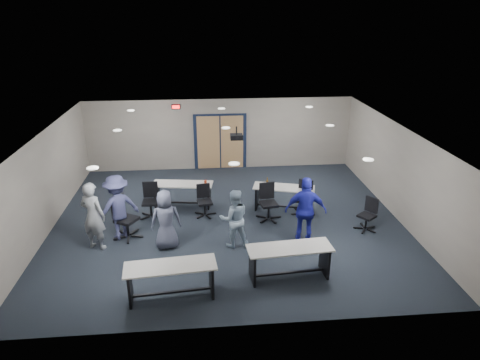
{
  "coord_description": "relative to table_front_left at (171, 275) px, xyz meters",
  "views": [
    {
      "loc": [
        -0.65,
        -11.2,
        5.8
      ],
      "look_at": [
        0.33,
        -0.3,
        1.39
      ],
      "focal_mm": 32.0,
      "sensor_mm": 36.0,
      "label": 1
    }
  ],
  "objects": [
    {
      "name": "right_wall",
      "position": [
        6.43,
        3.45,
        0.81
      ],
      "size": [
        0.04,
        9.0,
        2.7
      ],
      "primitive_type": "cube",
      "color": "gray",
      "rests_on": "floor"
    },
    {
      "name": "table_back_right",
      "position": [
        3.17,
        4.05,
        -0.02
      ],
      "size": [
        1.95,
        1.08,
        1.03
      ],
      "rotation": [
        0.0,
        0.0,
        -0.27
      ],
      "color": "#B9B5AF",
      "rests_on": "floor"
    },
    {
      "name": "back_wall",
      "position": [
        1.43,
        7.95,
        0.81
      ],
      "size": [
        10.0,
        0.04,
        2.7
      ],
      "primitive_type": "cube",
      "color": "gray",
      "rests_on": "floor"
    },
    {
      "name": "person_plaid",
      "position": [
        -0.24,
        2.1,
        0.26
      ],
      "size": [
        0.84,
        0.61,
        1.59
      ],
      "primitive_type": "imported",
      "rotation": [
        0.0,
        0.0,
        3.29
      ],
      "color": "#515670",
      "rests_on": "floor"
    },
    {
      "name": "table_front_right",
      "position": [
        2.65,
        0.5,
        -0.0
      ],
      "size": [
        1.98,
        0.8,
        0.78
      ],
      "rotation": [
        0.0,
        0.0,
        0.08
      ],
      "color": "#B9B5AF",
      "rests_on": "floor"
    },
    {
      "name": "ceiling",
      "position": [
        1.43,
        3.45,
        2.16
      ],
      "size": [
        10.0,
        9.0,
        0.04
      ],
      "primitive_type": "cube",
      "color": "white",
      "rests_on": "back_wall"
    },
    {
      "name": "double_door",
      "position": [
        1.43,
        7.91,
        0.51
      ],
      "size": [
        2.0,
        0.07,
        2.2
      ],
      "color": "#101A32",
      "rests_on": "back_wall"
    },
    {
      "name": "chair_back_a",
      "position": [
        -0.83,
        3.89,
        -0.01
      ],
      "size": [
        0.67,
        0.67,
        1.05
      ],
      "primitive_type": null,
      "rotation": [
        0.0,
        0.0,
        -0.01
      ],
      "color": "black",
      "rests_on": "floor"
    },
    {
      "name": "person_back",
      "position": [
        -1.54,
        2.73,
        0.36
      ],
      "size": [
        1.34,
        1.18,
        1.8
      ],
      "primitive_type": "imported",
      "rotation": [
        0.0,
        0.0,
        3.7
      ],
      "color": "#3F4271",
      "rests_on": "floor"
    },
    {
      "name": "person_gray",
      "position": [
        -2.06,
        2.23,
        0.38
      ],
      "size": [
        0.79,
        0.67,
        1.83
      ],
      "primitive_type": "imported",
      "rotation": [
        0.0,
        0.0,
        2.74
      ],
      "color": "gray",
      "rests_on": "floor"
    },
    {
      "name": "floor",
      "position": [
        1.43,
        3.45,
        -0.54
      ],
      "size": [
        10.0,
        10.0,
        0.0
      ],
      "primitive_type": "plane",
      "color": "black",
      "rests_on": "ground"
    },
    {
      "name": "ceiling_projector",
      "position": [
        1.73,
        3.95,
        1.87
      ],
      "size": [
        0.35,
        0.32,
        0.37
      ],
      "color": "black",
      "rests_on": "ceiling"
    },
    {
      "name": "ceiling_can_lights",
      "position": [
        1.43,
        3.7,
        2.13
      ],
      "size": [
        6.24,
        5.74,
        0.02
      ],
      "primitive_type": null,
      "color": "silver",
      "rests_on": "ceiling"
    },
    {
      "name": "front_wall",
      "position": [
        1.43,
        -1.05,
        0.81
      ],
      "size": [
        10.0,
        0.04,
        2.7
      ],
      "primitive_type": "cube",
      "color": "gray",
      "rests_on": "floor"
    },
    {
      "name": "person_lightblue",
      "position": [
        1.51,
        2.03,
        0.25
      ],
      "size": [
        0.81,
        0.66,
        1.58
      ],
      "primitive_type": "imported",
      "rotation": [
        0.0,
        0.0,
        3.23
      ],
      "color": "#95AEC5",
      "rests_on": "floor"
    },
    {
      "name": "table_back_left",
      "position": [
        0.1,
        4.6,
        -0.02
      ],
      "size": [
        1.93,
        0.87,
        0.88
      ],
      "rotation": [
        0.0,
        0.0,
        -0.14
      ],
      "color": "#B9B5AF",
      "rests_on": "floor"
    },
    {
      "name": "chair_back_c",
      "position": [
        2.62,
        3.42,
        0.01
      ],
      "size": [
        0.78,
        0.78,
        1.09
      ],
      "primitive_type": null,
      "rotation": [
        0.0,
        0.0,
        0.15
      ],
      "color": "black",
      "rests_on": "floor"
    },
    {
      "name": "chair_loose_right",
      "position": [
        5.25,
        2.54,
        -0.07
      ],
      "size": [
        0.82,
        0.82,
        0.93
      ],
      "primitive_type": null,
      "rotation": [
        0.0,
        0.0,
        -0.91
      ],
      "color": "black",
      "rests_on": "floor"
    },
    {
      "name": "person_navy",
      "position": [
        3.38,
        2.06,
        0.38
      ],
      "size": [
        1.14,
        0.64,
        1.83
      ],
      "primitive_type": "imported",
      "rotation": [
        0.0,
        0.0,
        2.95
      ],
      "color": "#1C1E9A",
      "rests_on": "floor"
    },
    {
      "name": "chair_back_d",
      "position": [
        3.72,
        3.67,
        -0.02
      ],
      "size": [
        0.87,
        0.87,
        1.04
      ],
      "primitive_type": null,
      "rotation": [
        0.0,
        0.0,
        -0.45
      ],
      "color": "black",
      "rests_on": "floor"
    },
    {
      "name": "chair_loose_left",
      "position": [
        -1.34,
        2.7,
        0.05
      ],
      "size": [
        1.01,
        1.01,
        1.17
      ],
      "primitive_type": null,
      "rotation": [
        0.0,
        0.0,
        1.05
      ],
      "color": "black",
      "rests_on": "floor"
    },
    {
      "name": "chair_back_b",
      "position": [
        0.77,
        3.85,
        -0.06
      ],
      "size": [
        0.69,
        0.69,
        0.95
      ],
      "primitive_type": null,
      "rotation": [
        0.0,
        0.0,
        0.17
      ],
      "color": "black",
      "rests_on": "floor"
    },
    {
      "name": "table_front_left",
      "position": [
        0.0,
        0.0,
        0.0
      ],
      "size": [
        1.99,
        0.82,
        0.78
      ],
      "rotation": [
        0.0,
        0.0,
        0.09
      ],
      "color": "#B9B5AF",
      "rests_on": "floor"
    },
    {
      "name": "left_wall",
      "position": [
        -3.57,
        3.45,
        0.81
      ],
      "size": [
        0.04,
        9.0,
        2.7
      ],
      "primitive_type": "cube",
      "color": "gray",
      "rests_on": "floor"
    },
    {
      "name": "exit_sign",
      "position": [
        -0.17,
        7.89,
        1.91
      ],
      "size": [
        0.32,
        0.07,
        0.18
      ],
      "color": "black",
      "rests_on": "back_wall"
    }
  ]
}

